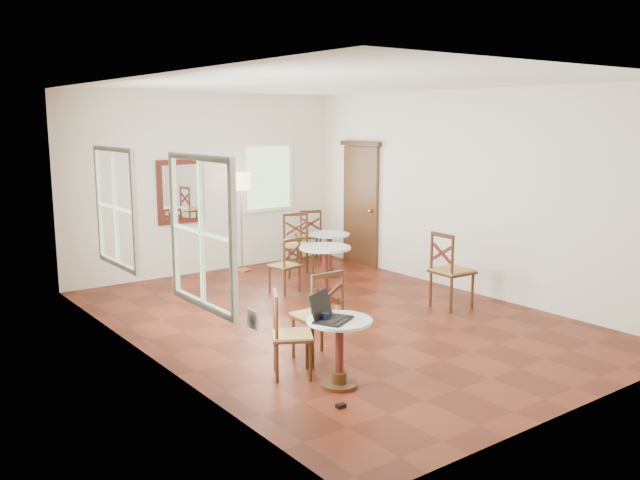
# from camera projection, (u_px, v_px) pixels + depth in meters

# --- Properties ---
(ground) EXTENTS (7.00, 7.00, 0.00)m
(ground) POSITION_uv_depth(u_px,v_px,m) (334.00, 318.00, 8.78)
(ground) COLOR #591E0F
(ground) RESTS_ON ground
(room_shell) EXTENTS (5.02, 7.02, 3.01)m
(room_shell) POSITION_uv_depth(u_px,v_px,m) (317.00, 173.00, 8.63)
(room_shell) COLOR silver
(room_shell) RESTS_ON ground
(cafe_table_near) EXTENTS (0.64, 0.64, 0.68)m
(cafe_table_near) POSITION_uv_depth(u_px,v_px,m) (339.00, 345.00, 6.48)
(cafe_table_near) COLOR #3F220F
(cafe_table_near) RESTS_ON ground
(cafe_table_mid) EXTENTS (0.74, 0.74, 0.78)m
(cafe_table_mid) POSITION_uv_depth(u_px,v_px,m) (325.00, 267.00, 9.61)
(cafe_table_mid) COLOR #3F220F
(cafe_table_mid) RESTS_ON ground
(cafe_table_back) EXTENTS (0.67, 0.67, 0.71)m
(cafe_table_back) POSITION_uv_depth(u_px,v_px,m) (329.00, 250.00, 11.13)
(cafe_table_back) COLOR #3F220F
(cafe_table_back) RESTS_ON ground
(chair_near_a) EXTENTS (0.48, 0.48, 1.00)m
(chair_near_a) POSITION_uv_depth(u_px,v_px,m) (319.00, 316.00, 7.17)
(chair_near_a) COLOR #3F220F
(chair_near_a) RESTS_ON ground
(chair_near_b) EXTENTS (0.55, 0.55, 0.88)m
(chair_near_b) POSITION_uv_depth(u_px,v_px,m) (290.00, 335.00, 6.74)
(chair_near_b) COLOR #3F220F
(chair_near_b) RESTS_ON ground
(chair_mid_a) EXTENTS (0.45, 0.45, 0.84)m
(chair_mid_a) POSITION_uv_depth(u_px,v_px,m) (286.00, 265.00, 10.02)
(chair_mid_a) COLOR #3F220F
(chair_mid_a) RESTS_ON ground
(chair_mid_b) EXTENTS (0.52, 0.52, 1.06)m
(chair_mid_b) POSITION_uv_depth(u_px,v_px,m) (451.00, 271.00, 9.18)
(chair_mid_b) COLOR #3F220F
(chair_mid_b) RESTS_ON ground
(chair_back_a) EXTENTS (0.59, 0.59, 0.96)m
(chair_back_a) POSITION_uv_depth(u_px,v_px,m) (309.00, 235.00, 12.27)
(chair_back_a) COLOR #3F220F
(chair_back_a) RESTS_ON ground
(chair_back_b) EXTENTS (0.62, 0.62, 1.03)m
(chair_back_b) POSITION_uv_depth(u_px,v_px,m) (298.00, 245.00, 11.12)
(chair_back_b) COLOR #3F220F
(chair_back_b) RESTS_ON ground
(floor_lamp) EXTENTS (0.33, 0.33, 1.69)m
(floor_lamp) POSITION_uv_depth(u_px,v_px,m) (241.00, 188.00, 11.28)
(floor_lamp) COLOR #BF8C3F
(floor_lamp) RESTS_ON ground
(laptop) EXTENTS (0.47, 0.44, 0.27)m
(laptop) POSITION_uv_depth(u_px,v_px,m) (328.00, 313.00, 6.40)
(laptop) COLOR black
(laptop) RESTS_ON cafe_table_near
(mouse) EXTENTS (0.11, 0.09, 0.03)m
(mouse) POSITION_uv_depth(u_px,v_px,m) (349.00, 317.00, 6.45)
(mouse) COLOR black
(mouse) RESTS_ON cafe_table_near
(navy_mug) EXTENTS (0.11, 0.07, 0.08)m
(navy_mug) POSITION_uv_depth(u_px,v_px,m) (325.00, 317.00, 6.36)
(navy_mug) COLOR black
(navy_mug) RESTS_ON cafe_table_near
(water_glass) EXTENTS (0.06, 0.06, 0.10)m
(water_glass) POSITION_uv_depth(u_px,v_px,m) (336.00, 311.00, 6.52)
(water_glass) COLOR white
(water_glass) RESTS_ON cafe_table_near
(power_adapter) EXTENTS (0.09, 0.05, 0.04)m
(power_adapter) POSITION_uv_depth(u_px,v_px,m) (341.00, 406.00, 6.06)
(power_adapter) COLOR black
(power_adapter) RESTS_ON ground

